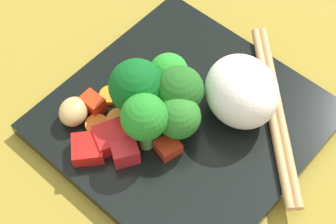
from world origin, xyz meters
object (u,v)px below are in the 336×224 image
object	(u,v)px
carrot_slice_1	(97,125)
chopstick_pair	(275,110)
square_plate	(184,120)
broccoli_floret_1	(144,118)
rice_mound	(242,91)

from	to	relation	value
carrot_slice_1	chopstick_pair	xyz separation A→B (cm)	(11.74, 13.41, 0.07)
carrot_slice_1	chopstick_pair	size ratio (longest dim) A/B	0.14
square_plate	broccoli_floret_1	xyz separation A→B (cm)	(-0.75, -4.68, 4.98)
square_plate	rice_mound	world-z (taller)	rice_mound
square_plate	carrot_slice_1	bearing A→B (deg)	-128.43
carrot_slice_1	chopstick_pair	bearing A→B (deg)	48.79
broccoli_floret_1	carrot_slice_1	size ratio (longest dim) A/B	2.90
carrot_slice_1	chopstick_pair	world-z (taller)	chopstick_pair
broccoli_floret_1	carrot_slice_1	xyz separation A→B (cm)	(-4.66, -2.15, -3.86)
chopstick_pair	carrot_slice_1	bearing A→B (deg)	92.58
square_plate	chopstick_pair	distance (cm)	9.21
square_plate	broccoli_floret_1	distance (cm)	6.88
broccoli_floret_1	carrot_slice_1	world-z (taller)	broccoli_floret_1
square_plate	chopstick_pair	xyz separation A→B (cm)	(6.33, 6.58, 1.20)
rice_mound	broccoli_floret_1	bearing A→B (deg)	-114.77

